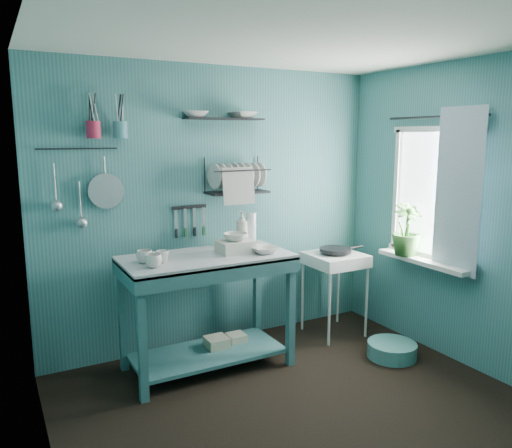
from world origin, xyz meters
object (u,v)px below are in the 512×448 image
water_bottle (251,228)px  colander (106,191)px  mug_left (154,261)px  work_counter (207,312)px  floor_basin (392,350)px  dish_rack (237,175)px  mug_right (145,257)px  mug_mid (163,257)px  hotplate_stand (334,294)px  frying_pan (335,250)px  utensil_cup_teal (120,130)px  potted_plant (406,230)px  soap_bottle (242,228)px  storage_tin_large (217,350)px  storage_tin_small (236,345)px  wash_tub (236,247)px  utensil_cup_magenta (93,130)px

water_bottle → colander: colander is taller
mug_left → work_counter: bearing=18.4°
work_counter → floor_basin: bearing=-12.9°
dish_rack → colander: (-1.13, 0.08, -0.09)m
mug_right → mug_mid: bearing=-26.6°
hotplate_stand → dish_rack: (-0.90, 0.27, 1.15)m
dish_rack → floor_basin: dish_rack is taller
mug_right → mug_left: bearing=-82.9°
mug_left → frying_pan: bearing=7.8°
water_bottle → hotplate_stand: size_ratio=0.35×
water_bottle → utensil_cup_teal: utensil_cup_teal is taller
work_counter → dish_rack: bearing=47.1°
water_bottle → potted_plant: size_ratio=0.60×
potted_plant → mug_right: bearing=170.6°
hotplate_stand → soap_bottle: bearing=164.8°
potted_plant → storage_tin_large: size_ratio=2.13×
hotplate_stand → storage_tin_small: bearing=172.0°
colander → storage_tin_large: 1.60m
storage_tin_large → wash_tub: bearing=-25.0°
hotplate_stand → dish_rack: dish_rack is taller
mug_mid → utensil_cup_magenta: bearing=127.6°
wash_tub → frying_pan: 1.13m
potted_plant → floor_basin: bearing=-145.7°
mug_mid → wash_tub: 0.63m
mug_right → utensil_cup_teal: (-0.04, 0.41, 0.94)m
water_bottle → dish_rack: (-0.06, 0.14, 0.46)m
mug_left → water_bottle: 1.07m
hotplate_stand → mug_right: bearing=174.2°
mug_right → hotplate_stand: bearing=2.9°
work_counter → colander: colander is taller
work_counter → mug_left: bearing=-152.8°
frying_pan → utensil_cup_teal: (-1.90, 0.32, 1.11)m
mug_right → storage_tin_small: (0.80, 0.08, -0.90)m
utensil_cup_magenta → floor_basin: (2.22, -1.00, -1.87)m
dish_rack → storage_tin_large: size_ratio=2.50×
storage_tin_small → potted_plant: bearing=-17.1°
water_bottle → storage_tin_large: 1.08m
dish_rack → utensil_cup_magenta: utensil_cup_magenta is taller
water_bottle → utensil_cup_magenta: size_ratio=2.15×
colander → potted_plant: bearing=-18.5°
storage_tin_small → mug_right: bearing=-174.3°
mug_left → mug_right: bearing=97.1°
dish_rack → storage_tin_small: bearing=-125.3°
mug_right → water_bottle: (1.02, 0.22, 0.09)m
mug_mid → storage_tin_large: (0.48, 0.11, -0.89)m
hotplate_stand → frying_pan: bearing=0.0°
colander → potted_plant: size_ratio=0.60×
water_bottle → storage_tin_small: bearing=-147.5°
hotplate_stand → floor_basin: bearing=-88.9°
utensil_cup_magenta → colander: (0.08, 0.03, -0.48)m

